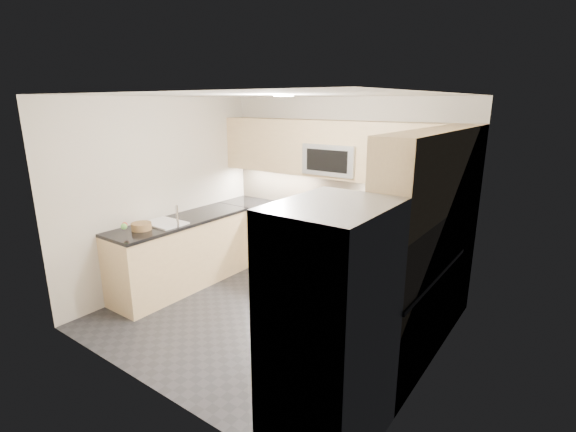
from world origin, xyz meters
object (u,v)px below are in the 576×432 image
object	(u,v)px
utensil_bowl	(425,226)
cutting_board	(288,209)
gas_range	(327,250)
fruit_basket	(141,226)
refrigerator	(330,328)
microwave	(334,159)

from	to	relation	value
utensil_bowl	cutting_board	bearing A→B (deg)	-178.64
gas_range	fruit_basket	distance (m)	2.45
refrigerator	gas_range	bearing A→B (deg)	120.88
refrigerator	utensil_bowl	world-z (taller)	refrigerator
utensil_bowl	fruit_basket	world-z (taller)	utensil_bowl
microwave	cutting_board	bearing A→B (deg)	-169.55
gas_range	fruit_basket	xyz separation A→B (m)	(-1.51, -1.85, 0.53)
cutting_board	fruit_basket	xyz separation A→B (m)	(-0.85, -1.85, 0.04)
fruit_basket	utensil_bowl	bearing A→B (deg)	34.14
utensil_bowl	refrigerator	bearing A→B (deg)	-86.25
refrigerator	fruit_basket	size ratio (longest dim) A/B	7.56
gas_range	microwave	xyz separation A→B (m)	(0.00, 0.12, 1.24)
microwave	cutting_board	xyz separation A→B (m)	(-0.66, -0.12, -0.75)
utensil_bowl	gas_range	bearing A→B (deg)	-177.82
utensil_bowl	cutting_board	size ratio (longest dim) A/B	0.71
utensil_bowl	fruit_basket	size ratio (longest dim) A/B	1.07
gas_range	microwave	world-z (taller)	microwave
fruit_basket	gas_range	bearing A→B (deg)	50.72
cutting_board	refrigerator	bearing A→B (deg)	-48.94
microwave	refrigerator	size ratio (longest dim) A/B	0.42
refrigerator	fruit_basket	bearing A→B (deg)	169.04
cutting_board	fruit_basket	size ratio (longest dim) A/B	1.49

